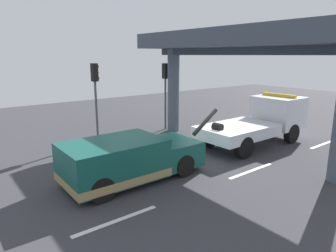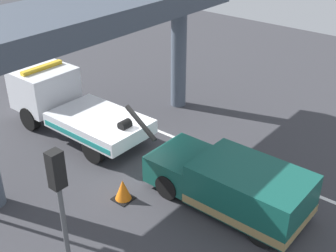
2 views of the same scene
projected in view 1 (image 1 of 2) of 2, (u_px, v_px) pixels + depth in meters
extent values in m
cube|color=#38383D|center=(211.00, 157.00, 13.63)|extent=(60.00, 40.00, 0.10)
cube|color=silver|center=(117.00, 221.00, 8.34)|extent=(2.60, 0.16, 0.01)
cube|color=silver|center=(251.00, 171.00, 11.92)|extent=(2.60, 0.16, 0.01)
cube|color=silver|center=(324.00, 144.00, 15.50)|extent=(2.60, 0.16, 0.01)
cube|color=white|center=(237.00, 131.00, 14.45)|extent=(3.84, 2.40, 0.55)
cube|color=white|center=(278.00, 112.00, 16.31)|extent=(2.05, 2.31, 1.65)
cube|color=black|center=(284.00, 104.00, 16.60)|extent=(0.06, 2.21, 0.66)
cube|color=teal|center=(219.00, 128.00, 15.40)|extent=(3.65, 0.02, 0.20)
cylinder|color=black|center=(205.00, 122.00, 12.97)|extent=(1.41, 0.18, 1.07)
cylinder|color=black|center=(218.00, 127.00, 13.53)|extent=(0.36, 0.45, 0.36)
cube|color=yellow|center=(279.00, 95.00, 16.10)|extent=(0.24, 1.92, 0.16)
cylinder|color=black|center=(258.00, 126.00, 17.22)|extent=(1.00, 0.32, 1.00)
cylinder|color=black|center=(292.00, 133.00, 15.62)|extent=(1.00, 0.32, 1.00)
cylinder|color=black|center=(210.00, 137.00, 14.89)|extent=(1.00, 0.32, 1.00)
cylinder|color=black|center=(244.00, 147.00, 13.29)|extent=(1.00, 0.32, 1.00)
cube|color=#145147|center=(113.00, 160.00, 10.49)|extent=(3.46, 2.20, 1.35)
cube|color=#145147|center=(171.00, 151.00, 12.09)|extent=(1.73, 2.11, 0.95)
cube|color=black|center=(154.00, 143.00, 11.47)|extent=(0.06, 1.94, 0.59)
cube|color=#9E8451|center=(114.00, 173.00, 10.60)|extent=(3.48, 2.22, 0.28)
cylinder|color=black|center=(155.00, 153.00, 12.80)|extent=(0.84, 0.28, 0.84)
cylinder|color=black|center=(184.00, 166.00, 11.32)|extent=(0.84, 0.28, 0.84)
cylinder|color=black|center=(78.00, 171.00, 10.77)|extent=(0.84, 0.28, 0.84)
cylinder|color=black|center=(101.00, 190.00, 9.30)|extent=(0.84, 0.28, 0.84)
cylinder|color=#4C5666|center=(173.00, 91.00, 17.67)|extent=(0.69, 0.69, 4.83)
cube|color=#414956|center=(240.00, 38.00, 13.38)|extent=(3.60, 11.48, 0.77)
cube|color=#353C47|center=(240.00, 51.00, 13.51)|extent=(0.50, 11.08, 0.36)
cylinder|color=#515456|center=(97.00, 112.00, 15.59)|extent=(0.12, 0.12, 3.18)
cube|color=black|center=(94.00, 72.00, 15.12)|extent=(0.28, 0.32, 0.90)
sphere|color=#360605|center=(97.00, 66.00, 15.14)|extent=(0.18, 0.18, 0.18)
sphere|color=gold|center=(97.00, 72.00, 15.21)|extent=(0.18, 0.18, 0.18)
sphere|color=black|center=(98.00, 78.00, 15.28)|extent=(0.18, 0.18, 0.18)
cylinder|color=#515456|center=(165.00, 104.00, 18.28)|extent=(0.12, 0.12, 3.10)
cube|color=black|center=(165.00, 71.00, 17.82)|extent=(0.28, 0.32, 0.90)
sphere|color=red|center=(167.00, 66.00, 17.85)|extent=(0.18, 0.18, 0.18)
sphere|color=#3A2D06|center=(167.00, 71.00, 17.92)|extent=(0.18, 0.18, 0.18)
sphere|color=black|center=(167.00, 76.00, 17.98)|extent=(0.18, 0.18, 0.18)
cone|color=orange|center=(160.00, 144.00, 14.20)|extent=(0.56, 0.56, 0.73)
cube|color=black|center=(160.00, 151.00, 14.28)|extent=(0.61, 0.61, 0.03)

